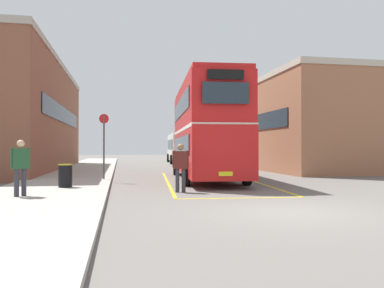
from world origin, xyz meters
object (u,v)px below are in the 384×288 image
(single_deck_bus, at_px, (182,147))
(pedestrian_waiting_near, at_px, (20,164))
(double_decker_bus, at_px, (206,129))
(bus_stop_sign, at_px, (104,140))
(litter_bin, at_px, (65,176))
(pedestrian_boarding, at_px, (180,164))

(single_deck_bus, bearing_deg, pedestrian_waiting_near, -108.41)
(double_decker_bus, relative_size, bus_stop_sign, 3.55)
(pedestrian_waiting_near, height_order, litter_bin, pedestrian_waiting_near)
(single_deck_bus, relative_size, litter_bin, 11.41)
(pedestrian_boarding, relative_size, bus_stop_sign, 0.57)
(double_decker_bus, height_order, pedestrian_boarding, double_decker_bus)
(single_deck_bus, xyz_separation_m, pedestrian_waiting_near, (-9.26, -27.83, -0.53))
(pedestrian_waiting_near, relative_size, litter_bin, 1.98)
(double_decker_bus, distance_m, pedestrian_boarding, 5.95)
(litter_bin, distance_m, bus_stop_sign, 3.98)
(pedestrian_waiting_near, bearing_deg, single_deck_bus, 71.59)
(double_decker_bus, distance_m, bus_stop_sign, 5.03)
(bus_stop_sign, bearing_deg, litter_bin, -109.22)
(pedestrian_boarding, relative_size, litter_bin, 2.04)
(double_decker_bus, distance_m, single_deck_bus, 21.21)
(double_decker_bus, xyz_separation_m, pedestrian_boarding, (-2.10, -5.35, -1.51))
(single_deck_bus, distance_m, litter_bin, 26.63)
(pedestrian_boarding, xyz_separation_m, bus_stop_sign, (-2.85, 4.70, 0.93))
(double_decker_bus, bearing_deg, pedestrian_waiting_near, -136.62)
(single_deck_bus, bearing_deg, pedestrian_boarding, -99.09)
(double_decker_bus, bearing_deg, single_deck_bus, 84.23)
(pedestrian_boarding, distance_m, pedestrian_waiting_near, 5.22)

